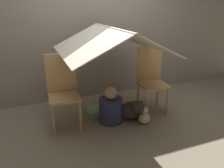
# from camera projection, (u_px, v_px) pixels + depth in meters

# --- Properties ---
(ground_plane) EXTENTS (8.80, 8.80, 0.00)m
(ground_plane) POSITION_uv_depth(u_px,v_px,m) (115.00, 123.00, 3.15)
(ground_plane) COLOR gray
(wall_back) EXTENTS (7.00, 0.05, 2.50)m
(wall_back) POSITION_uv_depth(u_px,v_px,m) (91.00, 27.00, 3.70)
(wall_back) COLOR gray
(wall_back) RESTS_ON ground_plane
(chair_left) EXTENTS (0.42, 0.42, 1.01)m
(chair_left) POSITION_uv_depth(u_px,v_px,m) (63.00, 89.00, 2.92)
(chair_left) COLOR tan
(chair_left) RESTS_ON ground_plane
(chair_right) EXTENTS (0.44, 0.44, 1.01)m
(chair_right) POSITION_uv_depth(u_px,v_px,m) (151.00, 77.00, 3.38)
(chair_right) COLOR tan
(chair_right) RESTS_ON ground_plane
(sheet_canopy) EXTENTS (1.36, 1.38, 0.33)m
(sheet_canopy) POSITION_uv_depth(u_px,v_px,m) (112.00, 40.00, 2.86)
(sheet_canopy) COLOR silver
(person_front) EXTENTS (0.34, 0.34, 0.53)m
(person_front) POSITION_uv_depth(u_px,v_px,m) (111.00, 108.00, 3.13)
(person_front) COLOR #2D3351
(person_front) RESTS_ON ground_plane
(dog) EXTENTS (0.41, 0.40, 0.37)m
(dog) POSITION_uv_depth(u_px,v_px,m) (134.00, 110.00, 3.19)
(dog) COLOR #332D28
(dog) RESTS_ON ground_plane
(floor_cushion) EXTENTS (0.35, 0.28, 0.10)m
(floor_cushion) POSITION_uv_depth(u_px,v_px,m) (99.00, 111.00, 3.39)
(floor_cushion) COLOR #7FB27F
(floor_cushion) RESTS_ON ground_plane
(plush_toy) EXTENTS (0.17, 0.17, 0.26)m
(plush_toy) POSITION_uv_depth(u_px,v_px,m) (144.00, 117.00, 3.10)
(plush_toy) COLOR beige
(plush_toy) RESTS_ON ground_plane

